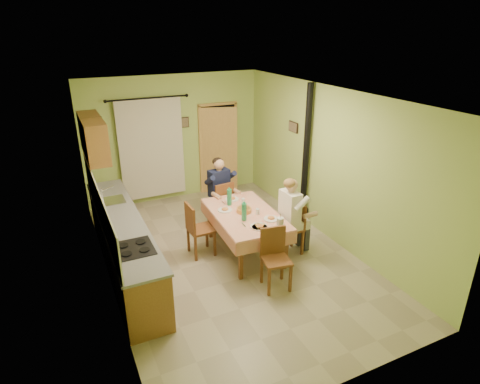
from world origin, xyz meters
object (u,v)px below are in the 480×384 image
chair_left (201,239)px  stove_flue (305,175)px  chair_far (221,213)px  chair_near (276,270)px  man_right (291,208)px  dining_table (245,233)px  chair_right (290,238)px  man_far (220,185)px

chair_left → stove_flue: bearing=95.3°
chair_far → chair_near: 2.24m
chair_near → chair_left: bearing=-54.1°
chair_left → man_right: bearing=64.3°
dining_table → stove_flue: (1.58, 0.55, 0.64)m
man_right → chair_right: bearing=-90.0°
chair_near → man_right: (0.74, 0.77, 0.59)m
chair_far → chair_right: size_ratio=1.03×
man_far → man_right: 1.65m
chair_left → dining_table: bearing=68.3°
man_far → chair_left: bearing=-138.8°
man_far → man_right: size_ratio=1.00×
dining_table → chair_left: (-0.74, 0.27, -0.09)m
chair_far → man_right: size_ratio=0.69×
man_far → chair_near: bearing=-98.8°
chair_near → chair_right: (0.75, 0.77, -0.00)m
dining_table → man_far: 1.23m
man_right → chair_far: bearing=23.4°
man_right → stove_flue: bearing=-45.4°
chair_right → chair_left: size_ratio=0.96×
chair_near → man_far: bearing=-81.6°
chair_near → stove_flue: 2.45m
dining_table → man_right: 0.93m
chair_left → stove_flue: size_ratio=0.35×
chair_near → man_right: 1.21m
dining_table → man_far: size_ratio=1.31×
dining_table → stove_flue: 1.79m
chair_right → man_far: size_ratio=0.67×
chair_right → man_far: man_far is taller
chair_right → man_far: (-0.71, 1.49, 0.59)m
chair_left → man_right: (1.44, -0.64, 0.59)m
chair_left → man_far: bearing=137.4°
dining_table → man_right: (0.70, -0.37, 0.50)m
dining_table → chair_left: chair_left is taller
dining_table → chair_far: bearing=92.8°
chair_right → stove_flue: size_ratio=0.33×
dining_table → chair_far: (0.00, 1.11, -0.09)m
chair_left → man_far: 1.27m
stove_flue → man_right: bearing=-133.6°
chair_near → man_right: size_ratio=0.69×
chair_far → chair_right: bearing=-72.2°
chair_right → man_far: 1.75m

